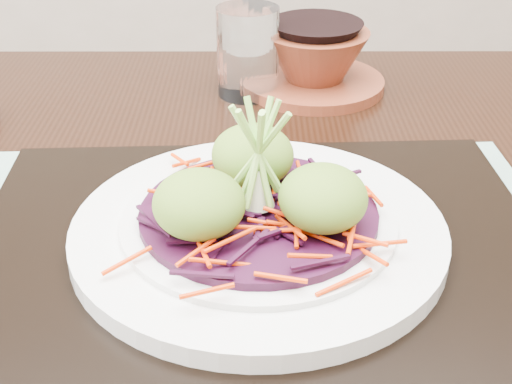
{
  "coord_description": "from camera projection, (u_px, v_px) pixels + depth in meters",
  "views": [
    {
      "loc": [
        -0.07,
        -0.49,
        1.1
      ],
      "look_at": [
        -0.03,
        -0.04,
        0.83
      ],
      "focal_mm": 50.0,
      "sensor_mm": 36.0,
      "label": 1
    }
  ],
  "objects": [
    {
      "name": "guacamole_scoops",
      "position": [
        259.0,
        185.0,
        0.51
      ],
      "size": [
        0.15,
        0.13,
        0.05
      ],
      "color": "#517824",
      "rests_on": "cabbage_bed"
    },
    {
      "name": "cabbage_bed",
      "position": [
        259.0,
        214.0,
        0.52
      ],
      "size": [
        0.17,
        0.17,
        0.01
      ],
      "primitive_type": "cylinder",
      "color": "#2F0924",
      "rests_on": "white_plate"
    },
    {
      "name": "dining_table",
      "position": [
        300.0,
        310.0,
        0.65
      ],
      "size": [
        1.31,
        0.94,
        0.78
      ],
      "rotation": [
        0.0,
        0.0,
        -0.09
      ],
      "color": "black",
      "rests_on": "ground"
    },
    {
      "name": "white_plate",
      "position": [
        258.0,
        230.0,
        0.53
      ],
      "size": [
        0.28,
        0.28,
        0.02
      ],
      "color": "silver",
      "rests_on": "serving_tray"
    },
    {
      "name": "serving_tray",
      "position": [
        258.0,
        250.0,
        0.54
      ],
      "size": [
        0.44,
        0.34,
        0.02
      ],
      "primitive_type": "cube",
      "rotation": [
        0.0,
        0.0,
        -0.05
      ],
      "color": "black",
      "rests_on": "placemat"
    },
    {
      "name": "placemat",
      "position": [
        258.0,
        263.0,
        0.54
      ],
      "size": [
        0.51,
        0.41,
        0.0
      ],
      "primitive_type": "cube",
      "rotation": [
        0.0,
        0.0,
        -0.05
      ],
      "color": "#87AF98",
      "rests_on": "dining_table"
    },
    {
      "name": "water_glass",
      "position": [
        248.0,
        52.0,
        0.81
      ],
      "size": [
        0.09,
        0.09,
        0.1
      ],
      "primitive_type": "cylinder",
      "rotation": [
        0.0,
        0.0,
        -0.45
      ],
      "color": "white",
      "rests_on": "dining_table"
    },
    {
      "name": "terracotta_bowl_set",
      "position": [
        315.0,
        63.0,
        0.83
      ],
      "size": [
        0.18,
        0.18,
        0.07
      ],
      "rotation": [
        0.0,
        0.0,
        0.1
      ],
      "color": "maroon",
      "rests_on": "dining_table"
    },
    {
      "name": "scallion_garnish",
      "position": [
        259.0,
        158.0,
        0.5
      ],
      "size": [
        0.06,
        0.06,
        0.1
      ],
      "primitive_type": null,
      "color": "#8DC950",
      "rests_on": "cabbage_bed"
    },
    {
      "name": "carrot_julienne",
      "position": [
        259.0,
        204.0,
        0.51
      ],
      "size": [
        0.21,
        0.21,
        0.01
      ],
      "primitive_type": null,
      "color": "red",
      "rests_on": "cabbage_bed"
    }
  ]
}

